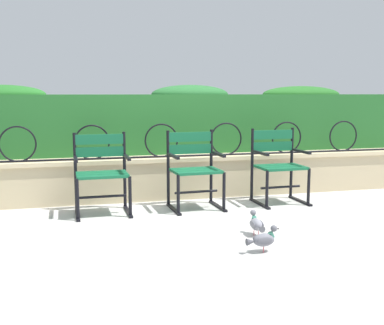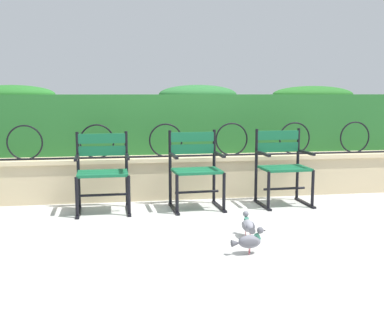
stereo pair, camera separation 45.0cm
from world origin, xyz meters
name	(u,v)px [view 1 (the left image)]	position (x,y,z in m)	size (l,w,h in m)	color
ground_plane	(194,212)	(0.00, 0.00, 0.00)	(60.00, 60.00, 0.00)	#B7B5AF
stone_wall	(178,176)	(0.00, 0.82, 0.27)	(6.90, 0.41, 0.53)	#C6B289
iron_arch_fence	(164,143)	(-0.19, 0.74, 0.71)	(6.37, 0.02, 0.42)	black
hedge_row	(171,120)	(0.01, 1.26, 0.96)	(6.76, 0.54, 0.90)	#236028
park_chair_left	(101,171)	(-0.98, 0.24, 0.47)	(0.59, 0.53, 0.88)	#145B38
park_chair_centre	(194,168)	(0.06, 0.23, 0.47)	(0.60, 0.55, 0.89)	#145B38
park_chair_right	(278,164)	(1.12, 0.25, 0.47)	(0.60, 0.54, 0.89)	#145B38
pigeon_near_chairs	(263,239)	(0.22, -1.45, 0.11)	(0.29, 0.11, 0.22)	slate
pigeon_far_side	(256,224)	(0.35, -0.99, 0.11)	(0.11, 0.29, 0.22)	gray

